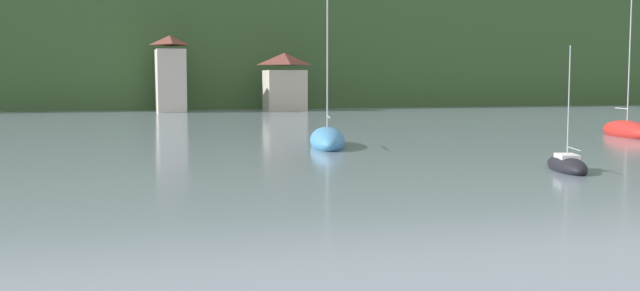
% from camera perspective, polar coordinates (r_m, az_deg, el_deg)
% --- Properties ---
extents(wooded_hillside, '(352.00, 48.16, 34.77)m').
position_cam_1_polar(wooded_hillside, '(124.67, -10.82, 6.88)').
color(wooded_hillside, '#38562D').
rests_on(wooded_hillside, ground_plane).
extents(shore_building_westcentral, '(3.53, 5.57, 9.18)m').
position_cam_1_polar(shore_building_westcentral, '(91.95, -11.35, 5.32)').
color(shore_building_westcentral, beige).
rests_on(shore_building_westcentral, ground_plane).
extents(shore_building_central, '(5.06, 4.56, 7.21)m').
position_cam_1_polar(shore_building_central, '(93.58, -2.72, 4.82)').
color(shore_building_central, '#BCB29E').
rests_on(shore_building_central, ground_plane).
extents(sailboat_far_1, '(3.64, 7.08, 10.65)m').
position_cam_1_polar(sailboat_far_1, '(56.30, 22.37, 1.03)').
color(sailboat_far_1, red).
rests_on(sailboat_far_1, ground_plane).
extents(sailboat_mid_4, '(2.44, 4.28, 5.67)m').
position_cam_1_polar(sailboat_mid_4, '(34.30, 18.32, -1.45)').
color(sailboat_mid_4, black).
rests_on(sailboat_mid_4, ground_plane).
extents(sailboat_far_9, '(3.60, 7.39, 9.91)m').
position_cam_1_polar(sailboat_far_9, '(44.07, 0.56, 0.40)').
color(sailboat_far_9, teal).
rests_on(sailboat_far_9, ground_plane).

